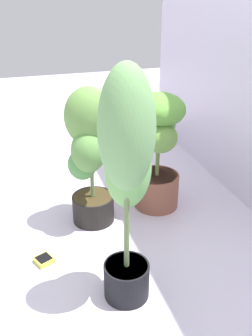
# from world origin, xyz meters

# --- Properties ---
(ground_plane) EXTENTS (8.00, 8.00, 0.00)m
(ground_plane) POSITION_xyz_m (0.00, 0.00, 0.00)
(ground_plane) COLOR silver
(ground_plane) RESTS_ON ground
(potted_plant_front_left) EXTENTS (0.35, 0.33, 0.76)m
(potted_plant_front_left) POSITION_xyz_m (-0.28, -0.06, 0.44)
(potted_plant_front_left) COLOR black
(potted_plant_front_left) RESTS_ON ground
(potted_plant_front_right) EXTENTS (0.27, 0.24, 0.99)m
(potted_plant_front_right) POSITION_xyz_m (0.31, -0.04, 0.59)
(potted_plant_front_right) COLOR black
(potted_plant_front_right) RESTS_ON ground
(potted_plant_back_left) EXTENTS (0.42, 0.37, 0.69)m
(potted_plant_back_left) POSITION_xyz_m (-0.33, 0.34, 0.38)
(potted_plant_back_left) COLOR brown
(potted_plant_back_left) RESTS_ON ground
(hygrometer_box) EXTENTS (0.11, 0.11, 0.03)m
(hygrometer_box) POSITION_xyz_m (0.01, -0.37, 0.01)
(hygrometer_box) COLOR #CBCA46
(hygrometer_box) RESTS_ON ground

